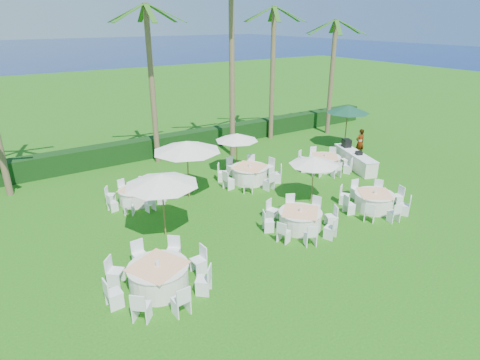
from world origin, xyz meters
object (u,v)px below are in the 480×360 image
object	(u,v)px
banquet_table_e	(250,174)
buffet_table	(354,159)
umbrella_c	(187,146)
banquet_table_b	(300,219)
banquet_table_f	(325,162)
umbrella_green	(348,109)
umbrella_b	(314,161)
umbrella_d	(237,137)
umbrella_a	(161,180)
banquet_table_c	(374,201)
banquet_table_a	(159,276)
banquet_table_d	(136,196)
staff_person	(360,143)

from	to	relation	value
banquet_table_e	buffet_table	distance (m)	6.63
umbrella_c	banquet_table_b	bearing A→B (deg)	-65.58
banquet_table_f	umbrella_green	world-z (taller)	umbrella_green
banquet_table_b	umbrella_b	world-z (taller)	umbrella_b
umbrella_d	buffet_table	world-z (taller)	umbrella_d
umbrella_a	umbrella_b	distance (m)	7.20
umbrella_c	buffet_table	distance (m)	10.41
buffet_table	banquet_table_c	bearing A→B (deg)	-129.26
banquet_table_b	banquet_table_c	bearing A→B (deg)	-6.52
banquet_table_c	banquet_table_e	world-z (taller)	banquet_table_e
banquet_table_c	umbrella_green	world-z (taller)	umbrella_green
banquet_table_f	umbrella_green	xyz separation A→B (m)	(4.11, 2.30, 2.22)
banquet_table_c	banquet_table_f	distance (m)	5.39
umbrella_d	buffet_table	distance (m)	7.16
banquet_table_a	banquet_table_c	size ratio (longest dim) A/B	1.11
banquet_table_f	umbrella_c	world-z (taller)	umbrella_c
banquet_table_e	umbrella_c	size ratio (longest dim) A/B	1.06
banquet_table_d	umbrella_a	xyz separation A→B (m)	(-0.09, -3.61, 2.06)
buffet_table	staff_person	distance (m)	2.26
buffet_table	staff_person	xyz separation A→B (m)	(1.85, 1.25, 0.39)
banquet_table_c	banquet_table_e	xyz separation A→B (m)	(-2.88, 5.87, 0.04)
banquet_table_c	staff_person	distance (m)	7.83
banquet_table_d	umbrella_green	xyz separation A→B (m)	(14.86, 0.73, 2.26)
banquet_table_e	umbrella_green	world-z (taller)	umbrella_green
banquet_table_c	buffet_table	bearing A→B (deg)	50.74
banquet_table_c	staff_person	size ratio (longest dim) A/B	1.78
banquet_table_a	banquet_table_e	bearing A→B (deg)	37.79
banquet_table_e	banquet_table_f	world-z (taller)	banquet_table_e
banquet_table_c	staff_person	world-z (taller)	staff_person
banquet_table_f	staff_person	distance (m)	3.64
umbrella_b	banquet_table_c	bearing A→B (deg)	-49.55
banquet_table_e	umbrella_c	world-z (taller)	umbrella_c
banquet_table_f	banquet_table_c	bearing A→B (deg)	-110.14
banquet_table_e	staff_person	xyz separation A→B (m)	(8.31, -0.24, 0.42)
buffet_table	staff_person	world-z (taller)	staff_person
umbrella_d	umbrella_green	world-z (taller)	umbrella_green
banquet_table_f	umbrella_b	world-z (taller)	umbrella_b
banquet_table_c	umbrella_d	world-z (taller)	umbrella_d
banquet_table_d	buffet_table	world-z (taller)	buffet_table
banquet_table_c	umbrella_c	xyz separation A→B (m)	(-6.50, 5.84, 2.20)
banquet_table_d	umbrella_c	size ratio (longest dim) A/B	0.87
banquet_table_d	umbrella_b	world-z (taller)	umbrella_b
banquet_table_d	banquet_table_f	xyz separation A→B (m)	(10.75, -1.57, 0.04)
banquet_table_e	umbrella_b	xyz separation A→B (m)	(1.04, -3.71, 1.63)
banquet_table_f	umbrella_a	bearing A→B (deg)	-169.35
umbrella_a	staff_person	xyz separation A→B (m)	(14.41, 2.61, -1.56)
umbrella_green	staff_person	world-z (taller)	umbrella_green
banquet_table_a	banquet_table_b	xyz separation A→B (m)	(6.49, 0.54, -0.04)
banquet_table_a	banquet_table_e	xyz separation A→B (m)	(7.66, 5.94, -0.00)
banquet_table_b	umbrella_a	bearing A→B (deg)	152.55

